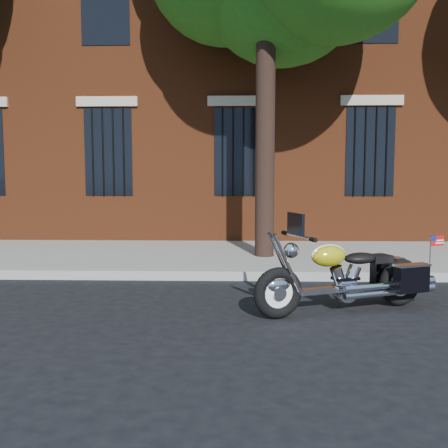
{
  "coord_description": "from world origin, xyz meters",
  "views": [
    {
      "loc": [
        0.01,
        -6.48,
        1.66
      ],
      "look_at": [
        -0.2,
        0.8,
        0.96
      ],
      "focal_mm": 40.0,
      "sensor_mm": 36.0,
      "label": 1
    }
  ],
  "objects": [
    {
      "name": "ground",
      "position": [
        0.0,
        0.0,
        0.0
      ],
      "size": [
        120.0,
        120.0,
        0.0
      ],
      "primitive_type": "plane",
      "color": "black",
      "rests_on": "ground"
    },
    {
      "name": "curb",
      "position": [
        0.0,
        1.38,
        0.07
      ],
      "size": [
        40.0,
        0.16,
        0.15
      ],
      "primitive_type": "cube",
      "color": "gray",
      "rests_on": "ground"
    },
    {
      "name": "sidewalk",
      "position": [
        0.0,
        3.26,
        0.07
      ],
      "size": [
        40.0,
        3.6,
        0.15
      ],
      "primitive_type": "cube",
      "color": "gray",
      "rests_on": "ground"
    },
    {
      "name": "building",
      "position": [
        0.0,
        10.06,
        6.0
      ],
      "size": [
        26.0,
        10.08,
        12.0
      ],
      "color": "maroon",
      "rests_on": "ground"
    },
    {
      "name": "motorcycle",
      "position": [
        1.39,
        -0.43,
        0.42
      ],
      "size": [
        2.4,
        1.22,
        1.23
      ],
      "rotation": [
        0.0,
        0.0,
        0.37
      ],
      "color": "black",
      "rests_on": "ground"
    }
  ]
}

